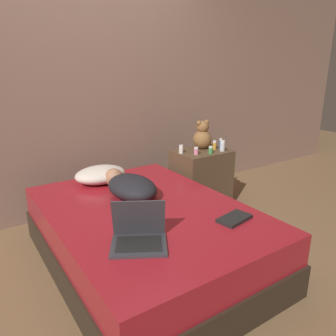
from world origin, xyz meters
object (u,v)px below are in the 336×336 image
object	(u,v)px
bottle_clear	(222,146)
teddy_bear	(202,136)
book	(234,218)
bottle_pink	(196,151)
pillow	(101,174)
bottle_amber	(215,145)
bottle_white	(181,149)
bottle_green	(211,150)
person_lying	(130,186)
laptop	(139,234)
bottle_blue	(221,143)

from	to	relation	value
bottle_clear	teddy_bear	bearing A→B (deg)	119.43
book	bottle_pink	bearing A→B (deg)	65.17
pillow	book	bearing A→B (deg)	-69.29
bottle_amber	bottle_white	size ratio (longest dim) A/B	1.08
pillow	bottle_green	size ratio (longest dim) A/B	6.24
person_lying	bottle_pink	bearing A→B (deg)	13.88
person_lying	teddy_bear	size ratio (longest dim) A/B	2.15
laptop	bottle_amber	distance (m)	1.71
bottle_clear	pillow	bearing A→B (deg)	169.28
bottle_amber	book	bearing A→B (deg)	-125.33
bottle_white	bottle_pink	xyz separation A→B (m)	(0.09, -0.12, -0.00)
bottle_amber	pillow	bearing A→B (deg)	173.66
teddy_bear	bottle_clear	distance (m)	0.23
laptop	bottle_blue	world-z (taller)	bottle_blue
person_lying	bottle_blue	world-z (taller)	bottle_blue
laptop	bottle_amber	xyz separation A→B (m)	(1.41, 0.96, 0.14)
book	bottle_clear	bearing A→B (deg)	51.32
teddy_bear	bottle_pink	xyz separation A→B (m)	(-0.20, -0.15, -0.09)
teddy_bear	laptop	bearing A→B (deg)	-141.63
bottle_white	bottle_clear	size ratio (longest dim) A/B	0.76
bottle_blue	bottle_white	bearing A→B (deg)	172.15
bottle_white	person_lying	bearing A→B (deg)	-154.73
book	laptop	bearing A→B (deg)	172.12
bottle_pink	bottle_clear	bearing A→B (deg)	-6.68
teddy_bear	person_lying	bearing A→B (deg)	-159.71
bottle_clear	bottle_pink	bearing A→B (deg)	173.32
bottle_pink	book	xyz separation A→B (m)	(-0.46, -0.99, -0.18)
bottle_green	bottle_clear	xyz separation A→B (m)	(0.16, 0.01, 0.02)
bottle_green	bottle_blue	distance (m)	0.25
pillow	bottle_white	world-z (taller)	bottle_white
bottle_blue	bottle_clear	world-z (taller)	bottle_clear
teddy_bear	book	xyz separation A→B (m)	(-0.66, -1.14, -0.27)
laptop	bottle_clear	bearing A→B (deg)	61.21
bottle_amber	laptop	bearing A→B (deg)	-145.88
pillow	bottle_green	bearing A→B (deg)	-12.93
bottle_green	bottle_pink	size ratio (longest dim) A/B	0.98
bottle_green	bottle_white	size ratio (longest dim) A/B	0.89
person_lying	bottle_blue	bearing A→B (deg)	12.01
bottle_amber	bottle_pink	distance (m)	0.29
bottle_blue	book	bearing A→B (deg)	-128.25
teddy_bear	bottle_pink	bearing A→B (deg)	-142.47
bottle_white	bottle_pink	world-z (taller)	bottle_white
bottle_white	pillow	bearing A→B (deg)	175.04
person_lying	teddy_bear	world-z (taller)	teddy_bear
pillow	person_lying	size ratio (longest dim) A/B	0.71
pillow	bottle_blue	size ratio (longest dim) A/B	4.35
laptop	bottle_white	world-z (taller)	laptop
pillow	laptop	xyz separation A→B (m)	(-0.22, -1.09, -0.02)
bottle_amber	bottle_clear	size ratio (longest dim) A/B	0.82
person_lying	bottle_white	distance (m)	0.83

